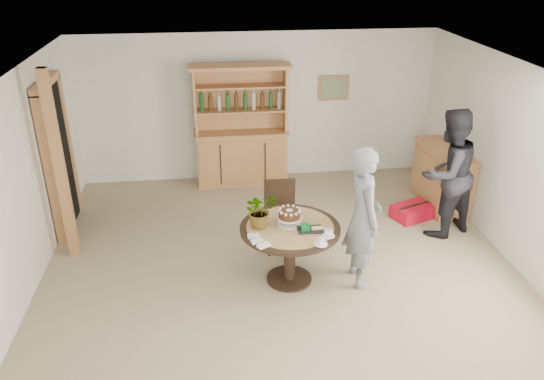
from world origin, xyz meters
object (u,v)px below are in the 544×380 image
at_px(hutch, 242,145).
at_px(dining_chair, 281,211).
at_px(sideboard, 442,177).
at_px(adult_person, 447,173).
at_px(red_suitcase, 413,211).
at_px(teen_boy, 363,217).
at_px(dining_table, 290,238).

height_order(hutch, dining_chair, hutch).
relative_size(hutch, dining_chair, 2.16).
relative_size(sideboard, dining_chair, 1.33).
distance_m(dining_chair, adult_person, 2.36).
bearing_deg(red_suitcase, teen_boy, -151.92).
xyz_separation_m(teen_boy, red_suitcase, (1.25, 1.48, -0.78)).
bearing_deg(adult_person, hutch, -61.48).
bearing_deg(dining_table, sideboard, 33.26).
bearing_deg(sideboard, red_suitcase, -146.83).
bearing_deg(hutch, dining_chair, -80.28).
xyz_separation_m(hutch, sideboard, (3.04, -1.24, -0.22)).
height_order(teen_boy, adult_person, adult_person).
xyz_separation_m(dining_chair, red_suitcase, (2.10, 0.55, -0.43)).
distance_m(hutch, dining_table, 3.02).
xyz_separation_m(adult_person, red_suitcase, (-0.22, 0.46, -0.82)).
xyz_separation_m(dining_table, teen_boy, (0.85, -0.10, 0.28)).
distance_m(dining_table, red_suitcase, 2.57).
xyz_separation_m(hutch, dining_table, (0.37, -2.99, -0.08)).
height_order(dining_table, red_suitcase, dining_table).
xyz_separation_m(hutch, red_suitcase, (2.47, -1.61, -0.59)).
xyz_separation_m(dining_chair, teen_boy, (0.85, -0.93, 0.34)).
relative_size(sideboard, dining_table, 1.05).
bearing_deg(dining_table, hutch, 97.04).
bearing_deg(hutch, teen_boy, -68.48).
relative_size(dining_table, red_suitcase, 1.70).
height_order(sideboard, red_suitcase, sideboard).
xyz_separation_m(dining_table, red_suitcase, (2.10, 1.38, -0.50)).
relative_size(dining_table, adult_person, 0.65).
height_order(adult_person, red_suitcase, adult_person).
bearing_deg(teen_boy, dining_table, 80.77).
distance_m(dining_chair, teen_boy, 1.31).
xyz_separation_m(dining_table, adult_person, (2.33, 0.92, 0.32)).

